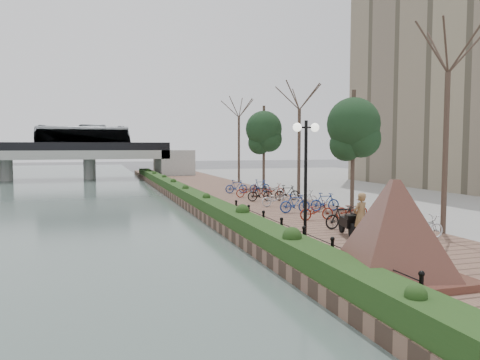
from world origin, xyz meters
name	(u,v)px	position (x,y,z in m)	size (l,w,h in m)	color
ground	(276,274)	(0.00, 0.00, 0.00)	(220.00, 220.00, 0.00)	#59595B
promenade	(237,200)	(4.00, 17.50, 0.25)	(8.00, 75.00, 0.50)	brown
inland_pavement	(429,193)	(20.00, 17.50, 0.25)	(24.00, 75.00, 0.50)	gray
hedge	(182,190)	(0.60, 20.00, 0.80)	(1.10, 56.00, 0.60)	#1D3E16
chain_fence	(292,233)	(1.40, 2.00, 0.85)	(0.10, 14.10, 0.70)	black
granite_monument	(394,229)	(2.09, -3.03, 1.83)	(4.95, 4.95, 2.63)	#43241C
lamppost	(306,154)	(1.99, 2.17, 3.72)	(1.02, 0.32, 4.42)	black
motorcycle	(347,223)	(3.98, 2.63, 1.00)	(0.50, 1.60, 1.00)	black
pedestrian	(360,217)	(4.00, 1.68, 1.39)	(0.65, 0.43, 1.78)	olive
bicycle_parking	(300,200)	(5.50, 10.27, 0.97)	(2.40, 19.89, 1.00)	silver
street_trees	(321,151)	(8.00, 12.68, 3.69)	(3.20, 37.12, 6.80)	#372920
bridge	(22,151)	(-13.26, 45.00, 3.37)	(36.00, 10.77, 6.50)	#9F9E9A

